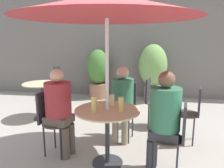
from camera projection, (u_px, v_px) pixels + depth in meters
ground_plane at (108, 165)px, 2.88m from camera, size 20.00×20.00×0.00m
storefront_wall at (130, 44)px, 6.09m from camera, size 10.00×0.06×3.00m
cafe_table_near at (107, 121)px, 2.81m from camera, size 0.83×0.83×0.75m
cafe_table_far at (42, 92)px, 4.46m from camera, size 0.75×0.75×0.75m
bistro_chair_0 at (176, 132)px, 2.55m from camera, size 0.42×0.40×0.92m
bistro_chair_1 at (125, 105)px, 3.61m from camera, size 0.40×0.42×0.92m
bistro_chair_2 at (51, 116)px, 3.08m from camera, size 0.42×0.40×0.92m
bistro_chair_3 at (153, 98)px, 4.04m from camera, size 0.43×0.41×0.92m
bistro_chair_4 at (193, 109)px, 3.41m from camera, size 0.43×0.41×0.92m
bistro_chair_5 at (61, 79)px, 5.96m from camera, size 0.40×0.40×0.92m
seated_person_0 at (164, 115)px, 2.56m from camera, size 0.39×0.36×1.28m
seated_person_1 at (122, 97)px, 3.43m from camera, size 0.34×0.38×1.22m
seated_person_2 at (59, 105)px, 3.00m from camera, size 0.39×0.36×1.24m
beer_glass_0 at (121, 104)px, 2.69m from camera, size 0.07×0.07×0.18m
beer_glass_1 at (112, 100)px, 2.93m from camera, size 0.07×0.07×0.15m
beer_glass_2 at (94, 104)px, 2.67m from camera, size 0.07×0.07×0.20m
potted_plant_0 at (98, 72)px, 6.03m from camera, size 0.61×0.61×1.35m
potted_plant_1 at (153, 68)px, 5.70m from camera, size 0.74×0.74×1.50m
umbrella at (107, 6)px, 2.52m from camera, size 2.18×2.18×2.14m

